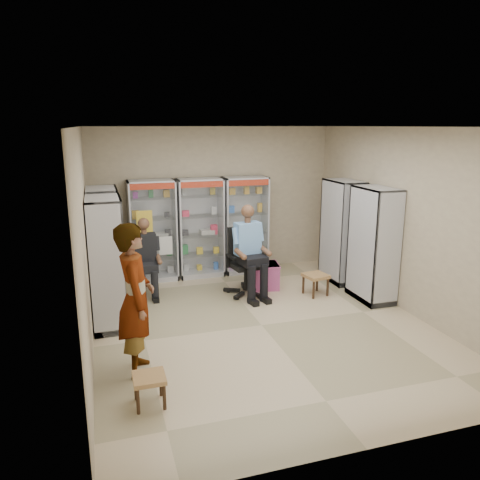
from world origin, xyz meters
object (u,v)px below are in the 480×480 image
object	(u,v)px
cabinet_back_left	(153,231)
seated_shopkeeper	(247,253)
standing_man	(136,299)
cabinet_right_near	(373,245)
cabinet_back_right	(245,225)
cabinet_back_mid	(200,228)
pink_trunk	(265,276)
cabinet_left_near	(107,263)
cabinet_right_far	(342,231)
woven_stool_a	(315,284)
wooden_chair	(145,268)
cabinet_left_far	(105,246)
office_chair	(246,261)
woven_stool_b	(150,390)

from	to	relation	value
cabinet_back_left	seated_shopkeeper	xyz separation A→B (m)	(1.50, -1.36, -0.22)
standing_man	seated_shopkeeper	bearing A→B (deg)	-41.72
cabinet_right_near	seated_shopkeeper	distance (m)	2.22
cabinet_back_left	standing_man	xyz separation A→B (m)	(-0.65, -3.57, -0.04)
cabinet_back_right	cabinet_right_near	size ratio (longest dim) A/B	1.00
cabinet_back_mid	cabinet_back_right	xyz separation A→B (m)	(0.95, 0.00, 0.00)
pink_trunk	cabinet_left_near	bearing A→B (deg)	-162.33
cabinet_right_near	cabinet_left_near	world-z (taller)	same
cabinet_right_far	cabinet_back_mid	bearing A→B (deg)	66.35
cabinet_back_mid	pink_trunk	world-z (taller)	cabinet_back_mid
cabinet_left_near	woven_stool_a	xyz separation A→B (m)	(3.62, 0.28, -0.80)
cabinet_back_left	wooden_chair	bearing A→B (deg)	-108.90
wooden_chair	seated_shopkeeper	xyz separation A→B (m)	(1.75, -0.63, 0.31)
cabinet_back_mid	cabinet_left_far	size ratio (longest dim) A/B	1.00
cabinet_back_mid	seated_shopkeeper	distance (m)	1.49
office_chair	seated_shopkeeper	size ratio (longest dim) A/B	0.79
wooden_chair	cabinet_right_far	bearing A→B (deg)	-6.04
office_chair	cabinet_right_far	bearing A→B (deg)	-3.54
cabinet_back_right	standing_man	xyz separation A→B (m)	(-2.55, -3.57, -0.04)
cabinet_back_mid	woven_stool_b	world-z (taller)	cabinet_back_mid
pink_trunk	cabinet_back_right	bearing A→B (deg)	91.82
cabinet_right_far	wooden_chair	xyz separation A→B (m)	(-3.78, 0.40, -0.53)
standing_man	cabinet_back_mid	bearing A→B (deg)	-21.60
cabinet_back_mid	cabinet_left_far	distance (m)	2.10
cabinet_back_left	cabinet_left_near	distance (m)	2.23
pink_trunk	woven_stool_b	size ratio (longest dim) A/B	1.40
cabinet_right_far	cabinet_left_far	world-z (taller)	same
cabinet_back_left	cabinet_left_far	distance (m)	1.32
cabinet_back_left	cabinet_left_far	xyz separation A→B (m)	(-0.93, -0.93, 0.00)
cabinet_left_far	woven_stool_b	xyz separation A→B (m)	(0.33, -3.43, -0.82)
cabinet_right_near	woven_stool_a	distance (m)	1.26
office_chair	woven_stool_a	xyz separation A→B (m)	(1.19, -0.43, -0.42)
cabinet_right_near	pink_trunk	xyz separation A→B (m)	(-1.59, 1.11, -0.76)
cabinet_right_far	office_chair	bearing A→B (deg)	95.16
cabinet_right_near	seated_shopkeeper	world-z (taller)	cabinet_right_near
cabinet_right_near	woven_stool_a	bearing A→B (deg)	59.92
wooden_chair	office_chair	bearing A→B (deg)	-18.43
cabinet_right_far	seated_shopkeeper	bearing A→B (deg)	96.56
cabinet_right_far	office_chair	size ratio (longest dim) A/B	1.63
cabinet_left_near	pink_trunk	size ratio (longest dim) A/B	4.05
office_chair	cabinet_back_right	bearing A→B (deg)	64.38
woven_stool_a	woven_stool_b	distance (m)	4.20
office_chair	pink_trunk	xyz separation A→B (m)	(0.44, 0.20, -0.38)
cabinet_back_mid	pink_trunk	bearing A→B (deg)	-48.58
cabinet_left_far	woven_stool_b	size ratio (longest dim) A/B	5.67
woven_stool_b	cabinet_left_far	bearing A→B (deg)	95.50
standing_man	cabinet_left_near	bearing A→B (deg)	12.96
wooden_chair	seated_shopkeeper	world-z (taller)	seated_shopkeeper
cabinet_left_near	cabinet_back_left	bearing A→B (deg)	155.39
cabinet_back_mid	cabinet_back_right	world-z (taller)	same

